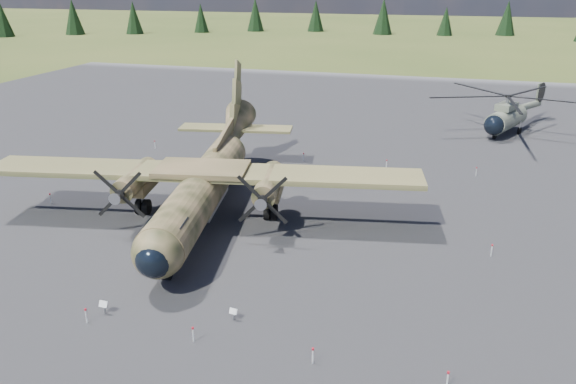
# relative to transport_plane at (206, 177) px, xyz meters

# --- Properties ---
(ground) EXTENTS (500.00, 500.00, 0.00)m
(ground) POSITION_rel_transport_plane_xyz_m (3.71, -1.52, -2.97)
(ground) COLOR brown
(ground) RESTS_ON ground
(apron) EXTENTS (120.00, 120.00, 0.04)m
(apron) POSITION_rel_transport_plane_xyz_m (3.71, 8.48, -2.97)
(apron) COLOR slate
(apron) RESTS_ON ground
(transport_plane) EXTENTS (31.38, 28.24, 10.34)m
(transport_plane) POSITION_rel_transport_plane_xyz_m (0.00, 0.00, 0.00)
(transport_plane) COLOR #373A1F
(transport_plane) RESTS_ON ground
(helicopter_near) EXTENTS (23.75, 23.75, 4.55)m
(helicopter_near) POSITION_rel_transport_plane_xyz_m (23.25, 30.57, 0.26)
(helicopter_near) COLOR gray
(helicopter_near) RESTS_ON ground
(info_placard_left) EXTENTS (0.50, 0.23, 0.77)m
(info_placard_left) POSITION_rel_transport_plane_xyz_m (0.10, -14.03, -2.46)
(info_placard_left) COLOR gray
(info_placard_left) RESTS_ON ground
(info_placard_right) EXTENTS (0.45, 0.24, 0.68)m
(info_placard_right) POSITION_rel_transport_plane_xyz_m (6.91, -12.70, -2.52)
(info_placard_right) COLOR gray
(info_placard_right) RESTS_ON ground
(barrier_fence) EXTENTS (33.12, 29.62, 0.85)m
(barrier_fence) POSITION_rel_transport_plane_xyz_m (3.25, -1.60, -2.46)
(barrier_fence) COLOR white
(barrier_fence) RESTS_ON ground
(treeline) EXTENTS (327.42, 313.75, 10.99)m
(treeline) POSITION_rel_transport_plane_xyz_m (0.96, 6.33, 1.91)
(treeline) COLOR black
(treeline) RESTS_ON ground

